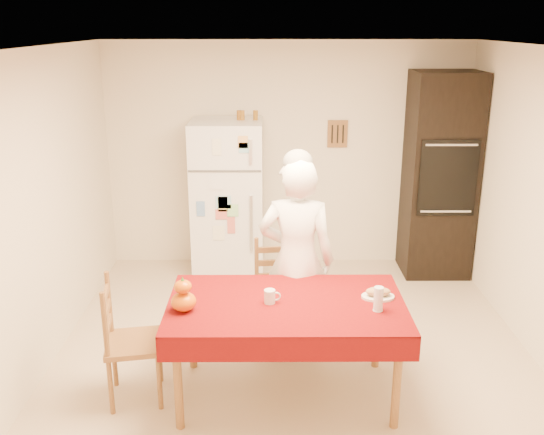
{
  "coord_description": "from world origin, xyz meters",
  "views": [
    {
      "loc": [
        -0.21,
        -4.39,
        2.68
      ],
      "look_at": [
        -0.18,
        0.2,
        1.19
      ],
      "focal_mm": 40.0,
      "sensor_mm": 36.0,
      "label": 1
    }
  ],
  "objects_px": {
    "coffee_mug": "(270,296)",
    "bread_plate": "(378,297)",
    "refrigerator": "(228,200)",
    "oven_cabinet": "(440,176)",
    "seated_woman": "(297,260)",
    "chair_left": "(124,337)",
    "chair_far": "(279,290)",
    "dining_table": "(286,311)",
    "pumpkin_lower": "(184,302)",
    "wine_glass": "(378,299)"
  },
  "relations": [
    {
      "from": "refrigerator",
      "to": "chair_left",
      "type": "bearing_deg",
      "value": -104.33
    },
    {
      "from": "seated_woman",
      "to": "wine_glass",
      "type": "relative_size",
      "value": 9.64
    },
    {
      "from": "seated_woman",
      "to": "bread_plate",
      "type": "distance_m",
      "value": 0.77
    },
    {
      "from": "refrigerator",
      "to": "chair_left",
      "type": "distance_m",
      "value": 2.47
    },
    {
      "from": "chair_far",
      "to": "pumpkin_lower",
      "type": "distance_m",
      "value": 1.15
    },
    {
      "from": "chair_far",
      "to": "bread_plate",
      "type": "relative_size",
      "value": 3.96
    },
    {
      "from": "oven_cabinet",
      "to": "coffee_mug",
      "type": "bearing_deg",
      "value": -127.53
    },
    {
      "from": "dining_table",
      "to": "seated_woman",
      "type": "distance_m",
      "value": 0.62
    },
    {
      "from": "chair_left",
      "to": "bread_plate",
      "type": "bearing_deg",
      "value": -96.28
    },
    {
      "from": "seated_woman",
      "to": "bread_plate",
      "type": "relative_size",
      "value": 7.07
    },
    {
      "from": "refrigerator",
      "to": "coffee_mug",
      "type": "xyz_separation_m",
      "value": [
        0.45,
        -2.34,
        -0.04
      ]
    },
    {
      "from": "chair_far",
      "to": "pumpkin_lower",
      "type": "height_order",
      "value": "chair_far"
    },
    {
      "from": "coffee_mug",
      "to": "wine_glass",
      "type": "distance_m",
      "value": 0.76
    },
    {
      "from": "coffee_mug",
      "to": "bread_plate",
      "type": "relative_size",
      "value": 0.42
    },
    {
      "from": "bread_plate",
      "to": "chair_far",
      "type": "bearing_deg",
      "value": 136.21
    },
    {
      "from": "oven_cabinet",
      "to": "coffee_mug",
      "type": "height_order",
      "value": "oven_cabinet"
    },
    {
      "from": "dining_table",
      "to": "coffee_mug",
      "type": "xyz_separation_m",
      "value": [
        -0.12,
        -0.0,
        0.12
      ]
    },
    {
      "from": "pumpkin_lower",
      "to": "wine_glass",
      "type": "relative_size",
      "value": 1.01
    },
    {
      "from": "coffee_mug",
      "to": "pumpkin_lower",
      "type": "height_order",
      "value": "pumpkin_lower"
    },
    {
      "from": "dining_table",
      "to": "chair_left",
      "type": "bearing_deg",
      "value": -178.35
    },
    {
      "from": "refrigerator",
      "to": "wine_glass",
      "type": "height_order",
      "value": "refrigerator"
    },
    {
      "from": "refrigerator",
      "to": "seated_woman",
      "type": "bearing_deg",
      "value": -69.15
    },
    {
      "from": "oven_cabinet",
      "to": "wine_glass",
      "type": "height_order",
      "value": "oven_cabinet"
    },
    {
      "from": "dining_table",
      "to": "pumpkin_lower",
      "type": "relative_size",
      "value": 9.55
    },
    {
      "from": "oven_cabinet",
      "to": "seated_woman",
      "type": "bearing_deg",
      "value": -132.02
    },
    {
      "from": "oven_cabinet",
      "to": "bread_plate",
      "type": "distance_m",
      "value": 2.55
    },
    {
      "from": "chair_left",
      "to": "seated_woman",
      "type": "height_order",
      "value": "seated_woman"
    },
    {
      "from": "oven_cabinet",
      "to": "seated_woman",
      "type": "xyz_separation_m",
      "value": [
        -1.61,
        -1.79,
        -0.25
      ]
    },
    {
      "from": "seated_woman",
      "to": "pumpkin_lower",
      "type": "relative_size",
      "value": 9.54
    },
    {
      "from": "refrigerator",
      "to": "bread_plate",
      "type": "distance_m",
      "value": 2.58
    },
    {
      "from": "refrigerator",
      "to": "chair_far",
      "type": "relative_size",
      "value": 1.79
    },
    {
      "from": "wine_glass",
      "to": "bread_plate",
      "type": "relative_size",
      "value": 0.73
    },
    {
      "from": "seated_woman",
      "to": "oven_cabinet",
      "type": "bearing_deg",
      "value": -125.13
    },
    {
      "from": "chair_far",
      "to": "pumpkin_lower",
      "type": "relative_size",
      "value": 5.34
    },
    {
      "from": "pumpkin_lower",
      "to": "wine_glass",
      "type": "height_order",
      "value": "wine_glass"
    },
    {
      "from": "seated_woman",
      "to": "bread_plate",
      "type": "bearing_deg",
      "value": 144.83
    },
    {
      "from": "refrigerator",
      "to": "bread_plate",
      "type": "height_order",
      "value": "refrigerator"
    },
    {
      "from": "refrigerator",
      "to": "pumpkin_lower",
      "type": "xyz_separation_m",
      "value": [
        -0.15,
        -2.45,
        -0.02
      ]
    },
    {
      "from": "coffee_mug",
      "to": "bread_plate",
      "type": "distance_m",
      "value": 0.79
    },
    {
      "from": "chair_far",
      "to": "coffee_mug",
      "type": "xyz_separation_m",
      "value": [
        -0.08,
        -0.76,
        0.3
      ]
    },
    {
      "from": "refrigerator",
      "to": "chair_far",
      "type": "distance_m",
      "value": 1.7
    },
    {
      "from": "seated_woman",
      "to": "coffee_mug",
      "type": "height_order",
      "value": "seated_woman"
    },
    {
      "from": "chair_left",
      "to": "wine_glass",
      "type": "distance_m",
      "value": 1.84
    },
    {
      "from": "dining_table",
      "to": "chair_left",
      "type": "relative_size",
      "value": 1.79
    },
    {
      "from": "pumpkin_lower",
      "to": "seated_woman",
      "type": "bearing_deg",
      "value": 40.93
    },
    {
      "from": "bread_plate",
      "to": "oven_cabinet",
      "type": "bearing_deg",
      "value": 65.66
    },
    {
      "from": "oven_cabinet",
      "to": "pumpkin_lower",
      "type": "bearing_deg",
      "value": -134.2
    },
    {
      "from": "seated_woman",
      "to": "pumpkin_lower",
      "type": "xyz_separation_m",
      "value": [
        -0.82,
        -0.71,
        -0.02
      ]
    },
    {
      "from": "oven_cabinet",
      "to": "wine_glass",
      "type": "distance_m",
      "value": 2.74
    },
    {
      "from": "dining_table",
      "to": "pumpkin_lower",
      "type": "bearing_deg",
      "value": -170.59
    }
  ]
}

